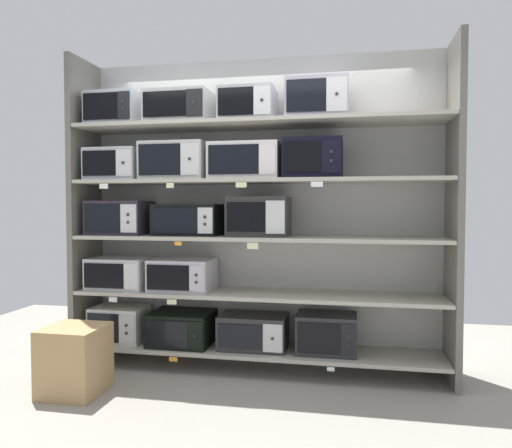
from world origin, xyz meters
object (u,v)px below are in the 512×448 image
microwave_2 (253,331)px  microwave_9 (118,165)px  microwave_1 (182,328)px  microwave_13 (116,110)px  microwave_14 (180,108)px  microwave_7 (188,220)px  microwave_8 (259,216)px  microwave_6 (120,218)px  microwave_4 (122,273)px  microwave_11 (246,161)px  shipping_carton (75,360)px  microwave_15 (248,105)px  microwave_16 (317,100)px  microwave_5 (183,274)px  microwave_3 (327,333)px  microwave_12 (313,159)px  microwave_10 (177,162)px  microwave_0 (119,323)px

microwave_2 → microwave_9: size_ratio=1.21×
microwave_1 → microwave_13: (-0.58, -0.00, 1.87)m
microwave_14 → microwave_9: bearing=-180.0°
microwave_7 → microwave_8: (0.62, 0.00, 0.03)m
microwave_1 → microwave_6: microwave_6 is taller
microwave_4 → microwave_11: 1.46m
microwave_8 → microwave_11: 0.47m
microwave_7 → shipping_carton: size_ratio=1.12×
microwave_4 → microwave_13: size_ratio=1.16×
microwave_15 → microwave_16: 0.56m
microwave_1 → shipping_carton: (-0.56, -0.74, -0.08)m
microwave_6 → microwave_13: bearing=179.7°
microwave_5 → shipping_carton: microwave_5 is taller
microwave_14 → microwave_16: (1.15, -0.00, 0.02)m
microwave_3 → microwave_12: (-0.11, 0.00, 1.40)m
microwave_1 → microwave_2: bearing=0.0°
microwave_10 → microwave_15: microwave_15 is taller
microwave_5 → microwave_14: size_ratio=0.97×
microwave_2 → microwave_8: (0.05, 0.00, 0.96)m
microwave_1 → microwave_13: microwave_13 is taller
microwave_3 → microwave_8: bearing=180.0°
shipping_carton → microwave_14: bearing=52.9°
microwave_6 → microwave_7: size_ratio=0.90×
microwave_14 → shipping_carton: size_ratio=1.09×
microwave_7 → microwave_14: bearing=179.8°
microwave_2 → microwave_13: (-1.21, -0.00, 1.87)m
microwave_15 → shipping_carton: bearing=-147.2°
shipping_carton → microwave_13: bearing=92.0°
microwave_3 → microwave_10: 1.89m
microwave_12 → microwave_13: size_ratio=1.05×
microwave_5 → microwave_6: size_ratio=1.04×
microwave_8 → microwave_3: bearing=-0.0°
microwave_4 → microwave_14: bearing=0.0°
microwave_0 → microwave_15: microwave_15 is taller
microwave_2 → microwave_15: microwave_15 is taller
microwave_4 → microwave_16: microwave_16 is taller
microwave_3 → microwave_15: size_ratio=1.06×
microwave_1 → microwave_0: bearing=-180.0°
microwave_8 → shipping_carton: 1.77m
microwave_8 → microwave_11: size_ratio=0.86×
microwave_3 → microwave_8: microwave_8 is taller
microwave_1 → microwave_8: 1.17m
microwave_2 → microwave_8: bearing=0.0°
microwave_14 → microwave_3: bearing=-0.0°
microwave_4 → shipping_carton: microwave_4 is taller
microwave_3 → microwave_5: (-1.22, 0.00, 0.44)m
shipping_carton → microwave_9: bearing=91.2°
microwave_1 → microwave_12: microwave_12 is taller
microwave_0 → microwave_9: size_ratio=0.99×
microwave_14 → shipping_carton: (-0.56, -0.74, -1.95)m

